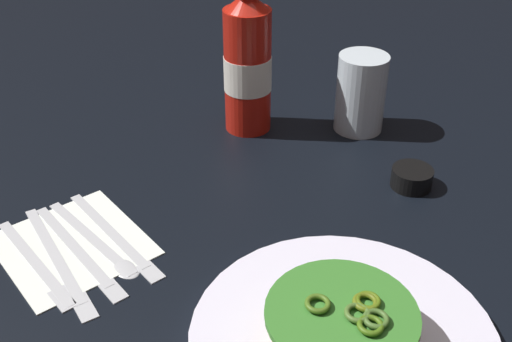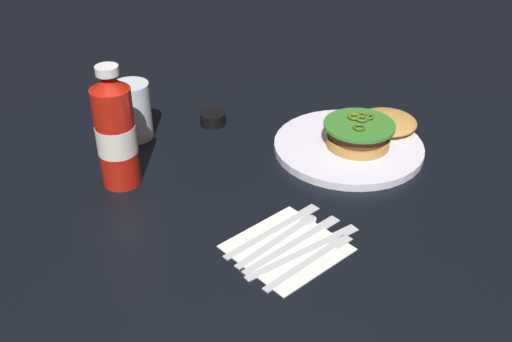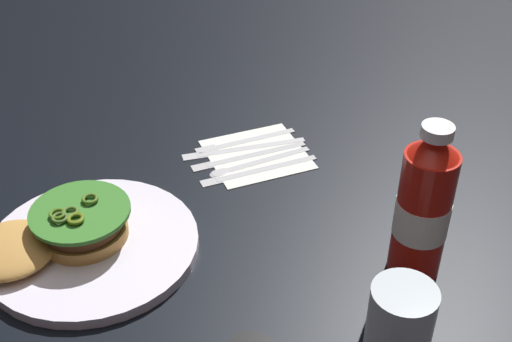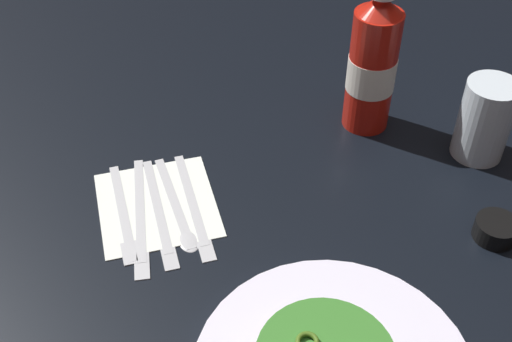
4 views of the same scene
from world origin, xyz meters
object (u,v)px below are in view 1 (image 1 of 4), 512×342
table_knife (61,264)px  spoon_utensil (103,246)px  dinner_plate (343,340)px  water_glass (361,93)px  condiment_cup (412,178)px  butter_knife (82,254)px  fork_utensil (41,268)px  ketchup_bottle (248,65)px  steak_knife (118,238)px  napkin (72,245)px

table_knife → spoon_utensil: 0.05m
spoon_utensil → dinner_plate: bearing=17.3°
dinner_plate → water_glass: (-0.25, 0.34, 0.05)m
condiment_cup → butter_knife: bearing=-114.6°
dinner_plate → condiment_cup: condiment_cup is taller
fork_utensil → water_glass: bearing=85.4°
butter_knife → table_knife: bearing=-93.3°
dinner_plate → fork_utensil: dinner_plate is taller
ketchup_bottle → spoon_utensil: (0.09, -0.31, -0.10)m
fork_utensil → dinner_plate: bearing=27.8°
ketchup_bottle → fork_utensil: size_ratio=1.23×
water_glass → fork_utensil: bearing=-94.6°
ketchup_bottle → table_knife: (0.09, -0.36, -0.10)m
steak_knife → condiment_cup: bearing=63.1°
table_knife → fork_utensil: bearing=-117.8°
spoon_utensil → steak_knife: bearing=92.6°
condiment_cup → spoon_utensil: condiment_cup is taller
water_glass → dinner_plate: bearing=-53.8°
ketchup_bottle → water_glass: ketchup_bottle is taller
fork_utensil → spoon_utensil: 0.07m
napkin → steak_knife: steak_knife is taller
napkin → dinner_plate: bearing=19.4°
napkin → steak_knife: (0.03, 0.04, 0.00)m
condiment_cup → steak_knife: 0.37m
fork_utensil → steak_knife: same height
ketchup_bottle → condiment_cup: ketchup_bottle is taller
butter_knife → spoon_utensil: 0.02m
table_knife → steak_knife: (0.01, 0.07, 0.00)m
ketchup_bottle → table_knife: ketchup_bottle is taller
ketchup_bottle → dinner_plate: bearing=-31.7°
water_glass → table_knife: (-0.03, -0.48, -0.05)m
dinner_plate → butter_knife: size_ratio=1.44×
table_knife → steak_knife: same height
ketchup_bottle → napkin: size_ratio=1.42×
spoon_utensil → steak_knife: (-0.00, 0.02, 0.00)m
water_glass → butter_knife: bearing=-93.7°
ketchup_bottle → fork_utensil: ketchup_bottle is taller
ketchup_bottle → spoon_utensil: size_ratio=1.23×
condiment_cup → steak_knife: bearing=-116.9°
condiment_cup → fork_utensil: size_ratio=0.29×
napkin → spoon_utensil: size_ratio=0.87×
napkin → butter_knife: (0.03, -0.00, 0.00)m
fork_utensil → butter_knife: size_ratio=0.90×
condiment_cup → ketchup_bottle: bearing=-170.7°
dinner_plate → water_glass: 0.43m
dinner_plate → steak_knife: size_ratio=1.45×
table_knife → water_glass: bearing=86.4°
napkin → spoon_utensil: spoon_utensil is taller
dinner_plate → table_knife: size_ratio=1.37×
napkin → butter_knife: butter_knife is taller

